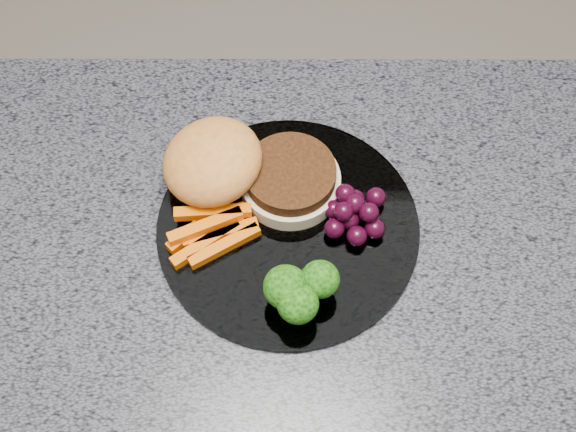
# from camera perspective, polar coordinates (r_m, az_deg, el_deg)

# --- Properties ---
(countertop) EXTENTS (1.20, 0.60, 0.04)m
(countertop) POSITION_cam_1_polar(r_m,az_deg,el_deg) (0.78, 5.90, -6.77)
(countertop) COLOR #4C4D57
(countertop) RESTS_ON island_cabinet
(plate) EXTENTS (0.26, 0.26, 0.01)m
(plate) POSITION_cam_1_polar(r_m,az_deg,el_deg) (0.79, 0.00, -0.83)
(plate) COLOR white
(plate) RESTS_ON countertop
(burger) EXTENTS (0.18, 0.12, 0.06)m
(burger) POSITION_cam_1_polar(r_m,az_deg,el_deg) (0.80, -3.41, 3.26)
(burger) COLOR beige
(burger) RESTS_ON plate
(carrot_sticks) EXTENTS (0.09, 0.08, 0.02)m
(carrot_sticks) POSITION_cam_1_polar(r_m,az_deg,el_deg) (0.78, -5.49, -0.99)
(carrot_sticks) COLOR #D95A03
(carrot_sticks) RESTS_ON plate
(broccoli) EXTENTS (0.07, 0.06, 0.05)m
(broccoli) POSITION_cam_1_polar(r_m,az_deg,el_deg) (0.73, 0.79, -5.33)
(broccoli) COLOR olive
(broccoli) RESTS_ON plate
(grape_bunch) EXTENTS (0.06, 0.06, 0.03)m
(grape_bunch) POSITION_cam_1_polar(r_m,az_deg,el_deg) (0.78, 4.79, 0.24)
(grape_bunch) COLOR black
(grape_bunch) RESTS_ON plate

